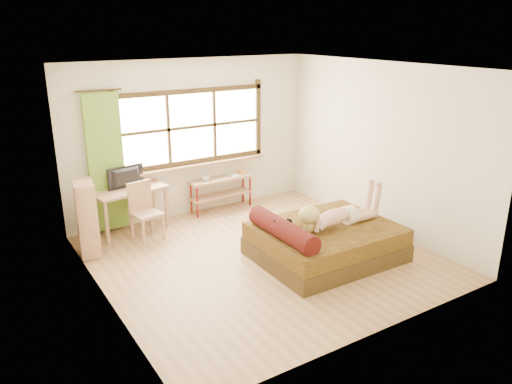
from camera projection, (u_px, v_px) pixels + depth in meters
floor at (262, 257)px, 7.27m from camera, size 4.50×4.50×0.00m
ceiling at (263, 67)px, 6.41m from camera, size 4.50×4.50×0.00m
wall_back at (192, 138)px, 8.65m from camera, size 4.50×0.00×4.50m
wall_front at (383, 219)px, 5.04m from camera, size 4.50×0.00×4.50m
wall_left at (97, 197)px, 5.71m from camera, size 0.00×4.50×4.50m
wall_right at (380, 148)px, 7.98m from camera, size 0.00×4.50×4.50m
window at (192, 129)px, 8.57m from camera, size 2.80×0.16×1.46m
curtain at (106, 163)px, 7.83m from camera, size 0.55×0.10×2.20m
bed at (323, 241)px, 7.17m from camera, size 1.96×1.58×0.74m
woman at (338, 206)px, 7.06m from camera, size 1.37×0.40×0.58m
kitten at (281, 227)px, 6.80m from camera, size 0.29×0.12×0.23m
desk at (130, 195)px, 8.00m from camera, size 1.24×0.73×0.73m
monitor at (128, 178)px, 7.95m from camera, size 0.62×0.19×0.35m
chair at (144, 208)px, 7.78m from camera, size 0.47×0.47×0.91m
pipe_shelf at (222, 186)px, 9.03m from camera, size 1.21×0.34×0.68m
cup at (206, 178)px, 8.80m from camera, size 0.13×0.13×0.10m
book at (231, 176)px, 9.07m from camera, size 0.17×0.23×0.02m
bookshelf at (87, 218)px, 7.20m from camera, size 0.35×0.52×1.11m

